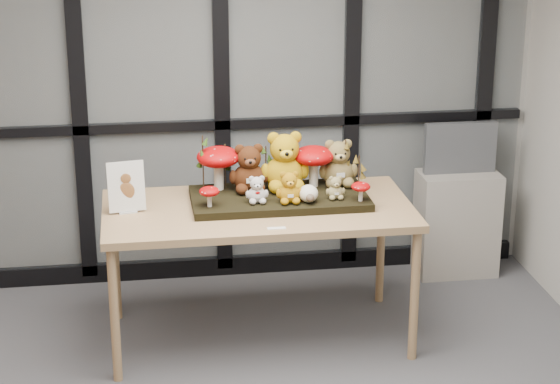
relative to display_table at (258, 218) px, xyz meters
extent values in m
plane|color=#ADABA4|center=(-0.56, 0.99, 0.64)|extent=(5.00, 0.00, 5.00)
cube|color=#2D383F|center=(-0.56, 0.96, 0.64)|extent=(4.90, 0.02, 2.70)
cube|color=black|center=(-0.56, 0.96, -0.70)|extent=(4.90, 0.06, 0.12)
cube|color=black|center=(-0.56, 0.96, 0.29)|extent=(4.90, 0.06, 0.06)
cube|color=black|center=(-1.01, 0.96, 0.64)|extent=(0.10, 0.06, 2.70)
cube|color=black|center=(-0.11, 0.96, 0.64)|extent=(0.10, 0.06, 2.70)
cube|color=black|center=(0.74, 0.96, 0.64)|extent=(0.10, 0.06, 2.70)
cube|color=black|center=(1.64, 0.96, 0.64)|extent=(0.10, 0.06, 2.70)
cube|color=tan|center=(0.00, 0.00, 0.04)|extent=(1.75, 0.88, 0.04)
cylinder|color=tan|center=(-0.82, -0.39, -0.37)|extent=(0.05, 0.05, 0.78)
cylinder|color=tan|center=(-0.83, 0.38, -0.37)|extent=(0.05, 0.05, 0.78)
cylinder|color=tan|center=(0.83, -0.38, -0.37)|extent=(0.05, 0.05, 0.78)
cylinder|color=tan|center=(0.82, 0.39, -0.37)|extent=(0.05, 0.05, 0.78)
cube|color=black|center=(0.13, 0.07, 0.09)|extent=(1.01, 0.51, 0.04)
cube|color=silver|center=(-0.73, 0.02, 0.07)|extent=(0.11, 0.08, 0.01)
cube|color=white|center=(-0.73, 0.02, 0.22)|extent=(0.21, 0.07, 0.28)
ellipsoid|color=brown|center=(-0.73, 0.01, 0.19)|extent=(0.09, 0.01, 0.10)
ellipsoid|color=brown|center=(-0.73, 0.01, 0.27)|extent=(0.06, 0.01, 0.06)
cube|color=white|center=(0.06, -0.35, 0.07)|extent=(0.10, 0.03, 0.00)
cube|color=#9C958B|center=(1.44, 0.77, -0.40)|extent=(0.53, 0.31, 0.71)
cube|color=#4E5156|center=(1.44, 0.79, 0.12)|extent=(0.48, 0.05, 0.34)
cube|color=black|center=(1.44, 0.77, 0.12)|extent=(0.42, 0.00, 0.28)
camera|label=1|loc=(-0.66, -5.35, 2.01)|focal=65.00mm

